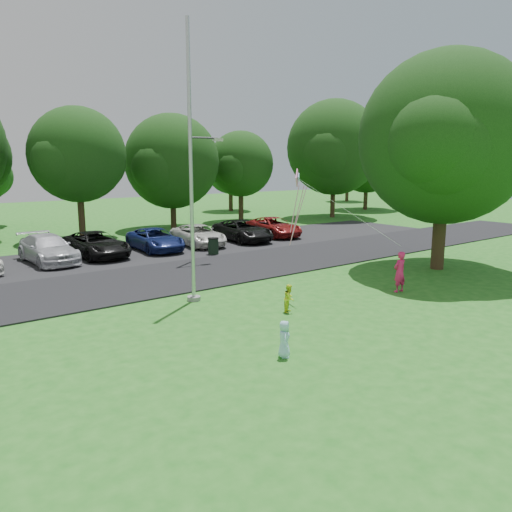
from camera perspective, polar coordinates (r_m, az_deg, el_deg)
ground at (r=17.42m, az=11.63°, el=-6.62°), size 120.00×120.00×0.00m
park_road at (r=24.04m, az=-4.79°, el=-1.59°), size 60.00×6.00×0.06m
parking_strip at (r=29.62m, az=-11.64°, el=0.54°), size 42.00×7.00×0.06m
flagpole at (r=18.28m, az=-7.41°, el=7.62°), size 0.50×0.50×10.00m
street_lamp at (r=25.78m, az=-6.83°, el=7.89°), size 1.83×0.40×6.50m
trash_can at (r=27.96m, az=-4.90°, el=1.11°), size 0.62×0.62×0.98m
big_tree at (r=25.31m, az=20.86°, el=12.10°), size 8.80×8.03×10.24m
tree_row at (r=37.81m, az=-15.72°, el=11.16°), size 64.35×11.94×10.88m
horizon_trees at (r=47.70m, az=-17.27°, el=9.19°), size 77.46×7.20×7.02m
parked_cars at (r=29.70m, az=-11.06°, el=1.96°), size 20.93×5.39×1.42m
woman at (r=20.66m, az=16.09°, el=-1.75°), size 0.62×0.42×1.64m
child_yellow at (r=17.31m, az=3.82°, el=-4.84°), size 0.60×0.56×0.98m
child_blue at (r=13.39m, az=3.25°, el=-9.46°), size 0.54×0.59×1.00m
kite at (r=18.48m, az=4.92°, el=7.50°), size 4.23×2.06×3.03m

